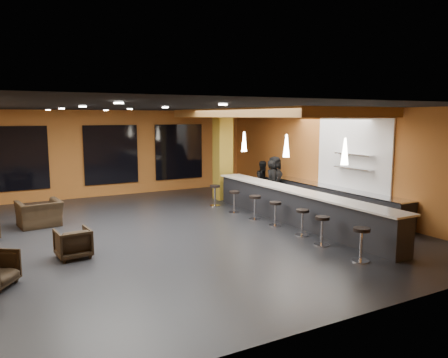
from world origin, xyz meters
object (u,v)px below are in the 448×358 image
staff_a (272,183)px  bar_stool_6 (215,193)px  armchair_d (39,214)px  bar_stool_1 (322,227)px  pendant_1 (286,146)px  bar_counter (295,207)px  staff_c (274,180)px  column (223,155)px  armchair_b (73,243)px  bar_stool_5 (234,199)px  pendant_0 (345,151)px  bar_stool_3 (275,210)px  staff_b (264,181)px  bar_stool_4 (255,204)px  bar_stool_0 (361,240)px  bar_stool_2 (302,219)px  pendant_2 (244,142)px  prep_counter (333,201)px

staff_a → bar_stool_6: bearing=135.7°
armchair_d → bar_stool_6: 5.95m
bar_stool_1 → pendant_1: bearing=72.6°
pendant_1 → bar_counter: bearing=-90.0°
bar_stool_1 → staff_c: bearing=67.3°
column → armchair_b: (-6.53, -4.73, -1.40)m
armchair_d → bar_stool_1: armchair_d is taller
pendant_1 → bar_stool_5: bearing=117.9°
pendant_0 → staff_c: (1.28, 4.90, -1.46)m
staff_a → bar_stool_3: (-1.70, -2.59, -0.36)m
staff_b → bar_stool_4: staff_b is taller
column → bar_stool_5: bearing=-110.0°
bar_counter → bar_stool_0: bearing=-104.4°
bar_stool_0 → bar_stool_2: bearing=84.6°
pendant_2 → bar_stool_6: size_ratio=0.91×
bar_counter → bar_stool_3: (-0.70, 0.05, -0.03)m
bar_stool_4 → armchair_d: bearing=158.8°
staff_a → bar_stool_4: 2.45m
pendant_2 → bar_stool_5: 2.23m
pendant_0 → bar_stool_4: pendant_0 is taller
pendant_0 → staff_a: (1.00, 4.64, -1.52)m
bar_stool_2 → bar_counter: bearing=60.1°
prep_counter → pendant_1: pendant_1 is taller
bar_stool_4 → bar_stool_5: 1.16m
bar_stool_4 → prep_counter: bearing=-10.3°
bar_stool_5 → column: bearing=70.0°
bar_stool_0 → bar_stool_3: (0.21, 3.60, -0.03)m
bar_stool_6 → armchair_b: bearing=-147.1°
armchair_b → bar_stool_3: (5.83, 0.18, 0.12)m
staff_b → staff_c: 0.63m
pendant_2 → armchair_d: 7.17m
bar_stool_3 → bar_stool_4: bearing=95.9°
armchair_d → bar_stool_3: bearing=144.6°
pendant_0 → bar_stool_1: pendant_0 is taller
bar_stool_3 → bar_stool_5: bearing=94.9°
armchair_d → bar_stool_0: bearing=123.7°
bar_counter → column: size_ratio=2.29×
prep_counter → bar_stool_6: size_ratio=7.76×
staff_a → bar_stool_6: (-1.93, 0.85, -0.33)m
pendant_0 → bar_stool_3: pendant_0 is taller
armchair_b → staff_c: bearing=-163.3°
bar_stool_4 → bar_stool_5: size_ratio=1.03×
pendant_0 → bar_stool_1: (-0.83, -0.16, -1.87)m
pendant_0 → bar_stool_1: 2.05m
armchair_d → staff_c: bearing=169.6°
bar_stool_1 → bar_stool_2: bearing=81.5°
column → bar_stool_1: (-0.83, -6.76, -1.27)m
bar_stool_0 → bar_stool_1: bearing=86.7°
pendant_2 → bar_stool_3: 3.57m
armchair_b → bar_stool_5: 6.10m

